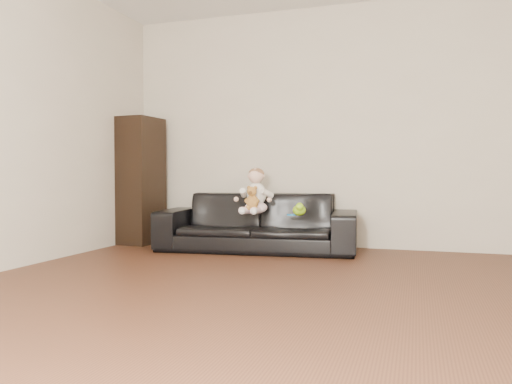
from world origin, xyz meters
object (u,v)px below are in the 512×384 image
(toy_green, at_px, (299,210))
(toy_blue_disc, at_px, (291,215))
(sofa, at_px, (257,222))
(baby, at_px, (256,194))
(teddy_bear, at_px, (252,198))
(cabinet, at_px, (141,181))
(toy_rattle, at_px, (298,212))

(toy_green, xyz_separation_m, toy_blue_disc, (-0.08, 0.01, -0.05))
(sofa, distance_m, baby, 0.32)
(sofa, relative_size, teddy_bear, 8.80)
(cabinet, distance_m, toy_blue_disc, 1.88)
(sofa, relative_size, toy_blue_disc, 22.42)
(sofa, distance_m, cabinet, 1.48)
(sofa, relative_size, toy_rattle, 32.99)
(cabinet, bearing_deg, toy_blue_disc, -5.07)
(sofa, xyz_separation_m, toy_blue_disc, (0.41, -0.20, 0.10))
(baby, xyz_separation_m, teddy_bear, (0.01, -0.14, -0.04))
(cabinet, relative_size, toy_blue_disc, 15.87)
(toy_blue_disc, bearing_deg, teddy_bear, -171.62)
(baby, xyz_separation_m, toy_rattle, (0.46, -0.07, -0.17))
(teddy_bear, distance_m, toy_green, 0.48)
(baby, height_order, toy_rattle, baby)
(sofa, height_order, teddy_bear, teddy_bear)
(toy_green, distance_m, toy_rattle, 0.04)
(cabinet, xyz_separation_m, toy_green, (1.91, -0.31, -0.27))
(toy_green, height_order, toy_blue_disc, toy_green)
(baby, relative_size, toy_rattle, 7.58)
(teddy_bear, distance_m, toy_blue_disc, 0.42)
(teddy_bear, height_order, toy_blue_disc, teddy_bear)
(baby, distance_m, toy_blue_disc, 0.45)
(toy_rattle, distance_m, toy_blue_disc, 0.07)
(cabinet, distance_m, toy_rattle, 1.94)
(cabinet, relative_size, toy_rattle, 23.35)
(sofa, bearing_deg, teddy_bear, -89.76)
(sofa, distance_m, toy_blue_disc, 0.47)
(toy_rattle, bearing_deg, cabinet, 171.74)
(sofa, height_order, toy_rattle, sofa)
(sofa, relative_size, toy_green, 13.28)
(sofa, height_order, cabinet, cabinet)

